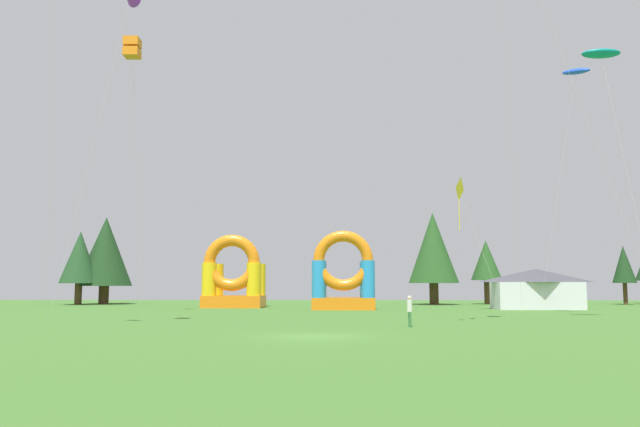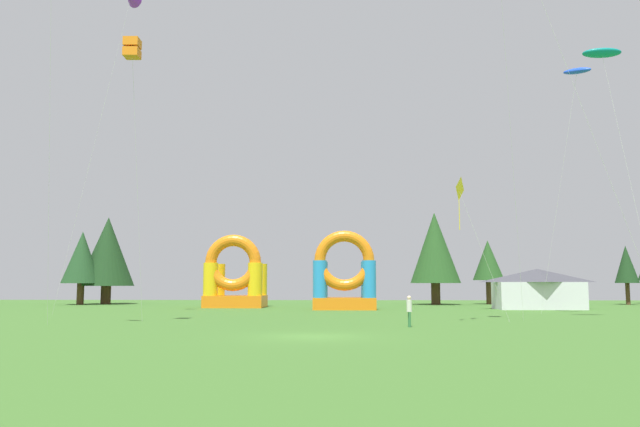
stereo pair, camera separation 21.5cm
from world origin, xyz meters
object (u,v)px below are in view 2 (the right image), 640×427
kite_orange_box (132,49)px  festival_tent (538,289)px  inflatable_blue_arch (235,281)px  kite_teal_parafoil (602,53)px  person_midfield (409,308)px  kite_yellow_diamond (458,191)px  kite_blue_parafoil (577,71)px  inflatable_orange_dome (344,281)px

kite_orange_box → festival_tent: bearing=38.2°
inflatable_blue_arch → kite_teal_parafoil: bearing=-37.9°
kite_orange_box → inflatable_blue_arch: size_ratio=2.33×
kite_orange_box → person_midfield: 21.29m
kite_orange_box → kite_yellow_diamond: (18.78, 2.97, -7.85)m
kite_teal_parafoil → festival_tent: 23.50m
kite_yellow_diamond → festival_tent: size_ratio=1.12×
person_midfield → festival_tent: size_ratio=0.22×
kite_blue_parafoil → inflatable_blue_arch: bearing=151.1°
kite_orange_box → kite_yellow_diamond: 20.57m
kite_blue_parafoil → inflatable_blue_arch: size_ratio=2.63×
kite_yellow_diamond → kite_blue_parafoil: kite_blue_parafoil is taller
person_midfield → inflatable_orange_dome: size_ratio=0.24×
kite_teal_parafoil → festival_tent: size_ratio=2.32×
inflatable_orange_dome → festival_tent: inflatable_orange_dome is taller
kite_yellow_diamond → inflatable_orange_dome: bearing=109.6°
kite_orange_box → inflatable_orange_dome: size_ratio=2.34×
kite_yellow_diamond → person_midfield: kite_yellow_diamond is taller
festival_tent → kite_orange_box: bearing=-141.8°
kite_blue_parafoil → person_midfield: bearing=-140.5°
inflatable_blue_arch → festival_tent: 28.13m
kite_teal_parafoil → festival_tent: kite_teal_parafoil is taller
kite_teal_parafoil → kite_blue_parafoil: (0.61, 5.78, 0.82)m
kite_blue_parafoil → inflatable_orange_dome: bearing=147.7°
kite_blue_parafoil → festival_tent: kite_blue_parafoil is taller
kite_blue_parafoil → inflatable_blue_arch: 35.06m
kite_teal_parafoil → inflatable_blue_arch: kite_teal_parafoil is taller
kite_blue_parafoil → person_midfield: size_ratio=11.04×
inflatable_blue_arch → inflatable_orange_dome: bearing=-22.8°
kite_orange_box → kite_teal_parafoil: (28.55, 5.19, 1.30)m
kite_orange_box → kite_teal_parafoil: 29.05m
kite_teal_parafoil → kite_yellow_diamond: 13.57m
kite_orange_box → person_midfield: kite_orange_box is taller
kite_orange_box → inflatable_blue_arch: bearing=86.7°
kite_blue_parafoil → inflatable_orange_dome: (-17.08, 10.81, -15.21)m
kite_blue_parafoil → person_midfield: kite_blue_parafoil is taller
kite_teal_parafoil → festival_tent: bearing=87.1°
kite_blue_parafoil → kite_orange_box: bearing=-159.4°
kite_teal_parafoil → person_midfield: size_ratio=10.48×
kite_orange_box → inflatable_orange_dome: 28.13m
kite_orange_box → inflatable_blue_arch: 29.35m
kite_teal_parafoil → kite_blue_parafoil: 5.86m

